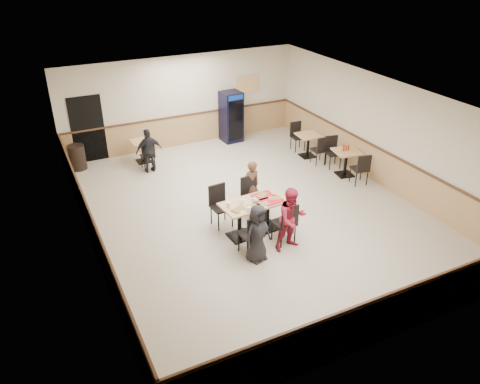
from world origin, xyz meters
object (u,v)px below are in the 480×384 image
side_table_near (346,159)px  trash_bin (77,157)px  diner_woman_right (292,219)px  lone_diner (149,151)px  diner_woman_left (257,233)px  pepsi_cooler (231,117)px  main_table (254,212)px  diner_man_opposite (251,186)px  back_table (142,148)px  side_table_far (308,142)px

side_table_near → trash_bin: size_ratio=1.10×
diner_woman_right → lone_diner: (-1.70, 5.26, -0.07)m
diner_woman_left → lone_diner: 5.39m
diner_woman_left → trash_bin: diner_woman_left is taller
diner_woman_right → pepsi_cooler: 6.63m
main_table → diner_man_opposite: bearing=62.1°
diner_woman_left → back_table: 6.18m
diner_man_opposite → side_table_near: size_ratio=1.64×
diner_woman_left → back_table: size_ratio=1.90×
diner_man_opposite → trash_bin: size_ratio=1.80×
main_table → side_table_near: (3.87, 1.57, -0.04)m
lone_diner → trash_bin: bearing=-32.9°
diner_woman_right → lone_diner: diner_woman_right is taller
diner_woman_right → trash_bin: (-3.62, 6.40, -0.36)m
lone_diner → diner_woman_left: bearing=96.6°
diner_man_opposite → side_table_near: diner_man_opposite is taller
pepsi_cooler → diner_man_opposite: bearing=-113.1°
diner_man_opposite → back_table: (-1.67, 4.16, -0.22)m
side_table_far → diner_man_opposite: bearing=-145.3°
pepsi_cooler → lone_diner: bearing=-163.8°
lone_diner → back_table: (0.00, 0.80, -0.21)m
diner_woman_right → side_table_near: diner_woman_right is taller
diner_woman_right → diner_woman_left: bearing=-179.5°
diner_woman_left → pepsi_cooler: (2.44, 6.51, 0.20)m
back_table → diner_woman_right: bearing=-74.3°
main_table → diner_man_opposite: size_ratio=1.17×
main_table → back_table: 5.29m
diner_woman_left → trash_bin: size_ratio=1.75×
main_table → side_table_far: 4.85m
back_table → pepsi_cooler: pepsi_cooler is taller
side_table_far → back_table: bearing=158.4°
diner_woman_right → trash_bin: size_ratio=1.95×
side_table_near → diner_woman_right: bearing=-144.0°
diner_man_opposite → back_table: diner_man_opposite is taller
main_table → diner_woman_right: diner_woman_right is taller
side_table_near → lone_diner: bearing=151.5°
lone_diner → pepsi_cooler: (3.25, 1.19, 0.19)m
main_table → side_table_near: bearing=17.7°
diner_woman_right → side_table_far: bearing=48.5°
diner_man_opposite → trash_bin: bearing=-58.2°
diner_woman_left → back_table: (-0.81, 6.12, -0.20)m
diner_woman_right → diner_man_opposite: bearing=87.2°
side_table_far → back_table: size_ratio=1.07×
diner_woman_right → back_table: (-1.70, 6.05, -0.28)m
side_table_far → trash_bin: size_ratio=0.98×
diner_woman_right → side_table_far: size_ratio=1.99×
diner_man_opposite → side_table_near: (3.45, 0.59, -0.17)m
diner_man_opposite → lone_diner: size_ratio=1.02×
lone_diner → back_table: bearing=-92.1°
main_table → diner_woman_left: (-0.43, -0.98, 0.11)m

